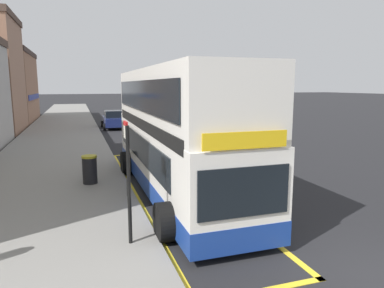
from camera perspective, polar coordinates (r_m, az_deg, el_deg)
name	(u,v)px	position (r m, az deg, el deg)	size (l,w,h in m)	color
ground_plane	(135,122)	(37.28, -9.29, 3.52)	(260.00, 260.00, 0.00)	black
pavement_near	(64,124)	(36.85, -20.12, 3.10)	(6.00, 76.00, 0.14)	gray
double_decker_bus	(175,136)	(12.52, -2.84, 1.39)	(3.16, 11.10, 4.40)	white
bus_bay_markings	(169,188)	(13.28, -3.78, -7.25)	(2.80, 14.16, 0.01)	yellow
bus_stop_sign	(128,174)	(8.27, -10.39, -4.82)	(0.09, 0.51, 2.88)	black
parked_car_white_across	(130,104)	(60.25, -10.04, 6.52)	(2.09, 4.20, 1.62)	silver
parked_car_black_ahead	(199,118)	(32.56, 1.09, 4.19)	(2.09, 4.20, 1.62)	black
parked_car_grey_kerbside	(176,113)	(39.15, -2.64, 5.09)	(2.09, 4.20, 1.62)	slate
parked_car_navy_behind	(114,120)	(32.27, -12.66, 3.92)	(2.09, 4.20, 1.62)	navy
litter_bin	(90,169)	(13.88, -16.37, -3.99)	(0.57, 0.57, 1.08)	black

